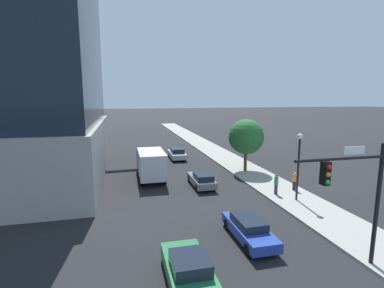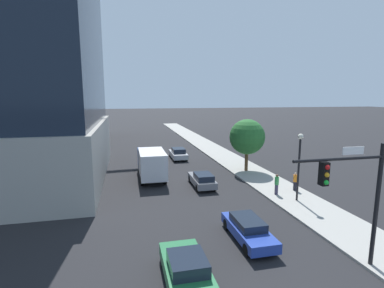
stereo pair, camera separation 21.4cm
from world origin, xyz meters
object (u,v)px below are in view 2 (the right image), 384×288
(car_green, at_px, (186,269))
(pedestrian_orange_shirt, at_px, (295,181))
(pedestrian_green_shirt, at_px, (277,184))
(street_tree, at_px, (247,137))
(construction_building, at_px, (58,43))
(car_blue, at_px, (248,229))
(car_silver, at_px, (178,153))
(street_lamp, at_px, (299,157))
(car_gray, at_px, (202,180))
(box_truck, at_px, (151,162))
(traffic_light_pole, at_px, (354,187))

(car_green, bearing_deg, pedestrian_orange_shirt, 40.34)
(pedestrian_orange_shirt, distance_m, pedestrian_green_shirt, 2.19)
(street_tree, height_order, pedestrian_orange_shirt, street_tree)
(construction_building, relative_size, car_blue, 8.92)
(car_green, distance_m, pedestrian_green_shirt, 13.59)
(construction_building, bearing_deg, car_blue, -68.19)
(car_blue, relative_size, car_silver, 1.00)
(construction_building, height_order, car_green, construction_building)
(street_lamp, xyz_separation_m, pedestrian_orange_shirt, (1.22, 2.19, -2.71))
(car_blue, relative_size, car_green, 1.08)
(construction_building, relative_size, street_tree, 7.14)
(car_silver, bearing_deg, street_lamp, -70.48)
(construction_building, bearing_deg, car_silver, -52.53)
(street_tree, relative_size, car_blue, 1.25)
(pedestrian_orange_shirt, bearing_deg, pedestrian_green_shirt, -164.66)
(car_gray, bearing_deg, street_lamp, -40.61)
(box_truck, bearing_deg, construction_building, 113.78)
(street_tree, xyz_separation_m, car_gray, (-6.17, -4.12, -3.22))
(car_gray, bearing_deg, box_truck, 137.78)
(car_blue, height_order, car_silver, car_silver)
(construction_building, relative_size, street_lamp, 7.67)
(construction_building, height_order, pedestrian_green_shirt, construction_building)
(traffic_light_pole, bearing_deg, car_green, 174.32)
(construction_building, xyz_separation_m, street_lamp, (25.25, -42.52, -14.83))
(pedestrian_green_shirt, bearing_deg, street_lamp, -60.97)
(box_truck, xyz_separation_m, pedestrian_green_shirt, (9.73, -7.72, -0.65))
(pedestrian_orange_shirt, bearing_deg, street_tree, 100.49)
(street_lamp, distance_m, car_blue, 8.48)
(construction_building, bearing_deg, street_lamp, -59.29)
(construction_building, relative_size, traffic_light_pole, 6.80)
(construction_building, bearing_deg, pedestrian_green_shirt, -59.23)
(construction_building, height_order, street_lamp, construction_building)
(pedestrian_green_shirt, bearing_deg, traffic_light_pole, -101.24)
(car_blue, xyz_separation_m, car_green, (-4.31, -3.06, 0.05))
(traffic_light_pole, bearing_deg, car_silver, 97.30)
(car_silver, bearing_deg, construction_building, 127.47)
(traffic_light_pole, height_order, box_truck, traffic_light_pole)
(car_green, height_order, pedestrian_green_shirt, pedestrian_green_shirt)
(car_silver, relative_size, box_truck, 0.64)
(car_blue, bearing_deg, street_tree, 66.71)
(construction_building, distance_m, box_truck, 39.98)
(street_tree, bearing_deg, pedestrian_green_shirt, -95.41)
(car_silver, distance_m, pedestrian_orange_shirt, 17.35)
(car_gray, bearing_deg, traffic_light_pole, -76.45)
(car_blue, height_order, car_gray, car_gray)
(street_lamp, height_order, car_silver, street_lamp)
(car_gray, height_order, pedestrian_orange_shirt, pedestrian_orange_shirt)
(construction_building, height_order, box_truck, construction_building)
(car_silver, height_order, car_green, same)
(street_lamp, bearing_deg, car_blue, -142.70)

